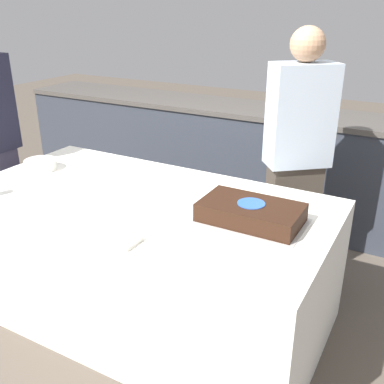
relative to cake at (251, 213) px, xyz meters
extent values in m
plane|color=brown|center=(-0.61, -0.03, -0.78)|extent=(14.00, 14.00, 0.00)
cube|color=#333842|center=(-0.61, 1.58, -0.34)|extent=(4.40, 0.55, 0.88)
cube|color=#4C4742|center=(-0.61, 1.58, 0.12)|extent=(4.40, 0.58, 0.04)
cube|color=white|center=(-0.61, -0.03, -0.42)|extent=(2.02, 1.05, 0.74)
cube|color=#B7B2AD|center=(0.00, 0.00, -0.04)|extent=(0.52, 0.32, 0.00)
cube|color=black|center=(0.00, 0.00, 0.00)|extent=(0.48, 0.28, 0.09)
cylinder|color=#2D5BB7|center=(0.00, 0.00, 0.05)|extent=(0.13, 0.13, 0.00)
cylinder|color=white|center=(-1.43, 0.03, -0.01)|extent=(0.20, 0.20, 0.06)
cylinder|color=white|center=(0.03, 0.30, -0.04)|extent=(0.21, 0.21, 0.00)
cube|color=white|center=(-0.40, -0.46, -0.04)|extent=(0.12, 0.12, 0.02)
cube|color=#4C4238|center=(0.00, 0.72, -0.38)|extent=(0.34, 0.32, 0.81)
cube|color=silver|center=(0.00, 0.72, 0.32)|extent=(0.41, 0.39, 0.60)
sphere|color=tan|center=(0.00, 0.72, 0.71)|extent=(0.19, 0.19, 0.19)
camera|label=1|loc=(0.69, -1.83, 0.93)|focal=42.00mm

